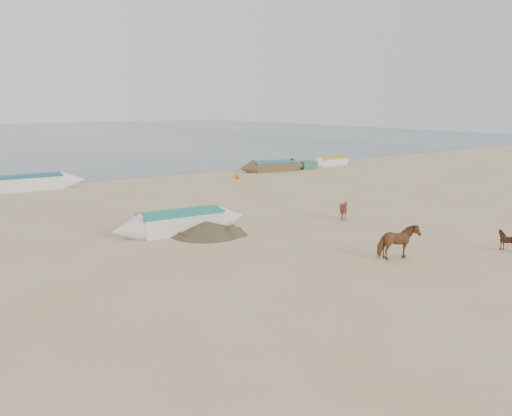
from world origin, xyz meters
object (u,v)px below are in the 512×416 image
(cow_adult, at_px, (398,242))
(calf_front, at_px, (344,210))
(calf_right, at_px, (509,241))
(near_canoe, at_px, (181,222))

(cow_adult, height_order, calf_front, cow_adult)
(calf_right, bearing_deg, near_canoe, 10.90)
(near_canoe, bearing_deg, calf_right, -43.11)
(calf_front, bearing_deg, near_canoe, -122.42)
(cow_adult, bearing_deg, calf_right, -95.21)
(calf_front, xyz_separation_m, calf_right, (1.55, -7.13, -0.12))
(cow_adult, height_order, near_canoe, cow_adult)
(near_canoe, bearing_deg, cow_adult, -55.90)
(cow_adult, height_order, calf_right, cow_adult)
(cow_adult, distance_m, calf_right, 4.63)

